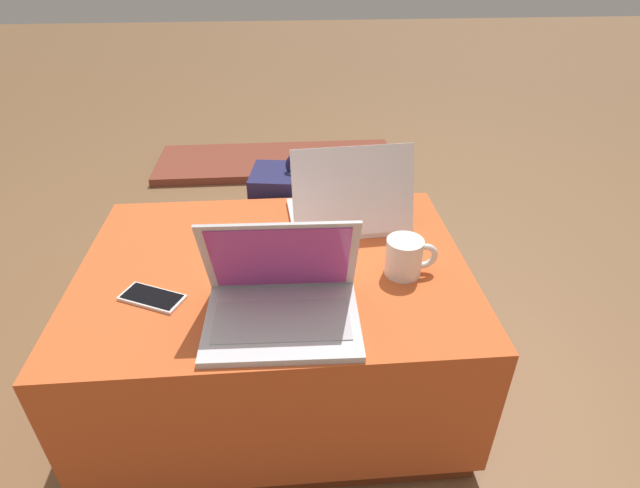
% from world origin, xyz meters
% --- Properties ---
extents(ground_plane, '(14.00, 14.00, 0.00)m').
position_xyz_m(ground_plane, '(0.00, 0.00, 0.00)').
color(ground_plane, brown).
extents(ottoman, '(1.03, 0.76, 0.45)m').
position_xyz_m(ottoman, '(0.00, 0.00, 0.23)').
color(ottoman, maroon).
rests_on(ottoman, ground_plane).
extents(laptop_near, '(0.36, 0.27, 0.25)m').
position_xyz_m(laptop_near, '(0.02, -0.21, 0.51)').
color(laptop_near, silver).
rests_on(laptop_near, ottoman).
extents(laptop_far, '(0.36, 0.28, 0.26)m').
position_xyz_m(laptop_far, '(0.22, 0.20, 0.51)').
color(laptop_far, silver).
rests_on(laptop_far, ottoman).
extents(cell_phone, '(0.17, 0.13, 0.01)m').
position_xyz_m(cell_phone, '(-0.29, -0.13, 0.46)').
color(cell_phone, white).
rests_on(cell_phone, ottoman).
extents(backpack, '(0.36, 0.29, 0.57)m').
position_xyz_m(backpack, '(0.09, 0.51, 0.24)').
color(backpack, '#23234C').
rests_on(backpack, ground_plane).
extents(coffee_mug, '(0.14, 0.09, 0.10)m').
position_xyz_m(coffee_mug, '(0.34, -0.07, 0.51)').
color(coffee_mug, white).
rests_on(coffee_mug, ottoman).
extents(fireplace_hearth, '(1.40, 0.50, 0.04)m').
position_xyz_m(fireplace_hearth, '(0.00, 1.69, 0.02)').
color(fireplace_hearth, brown).
rests_on(fireplace_hearth, ground_plane).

